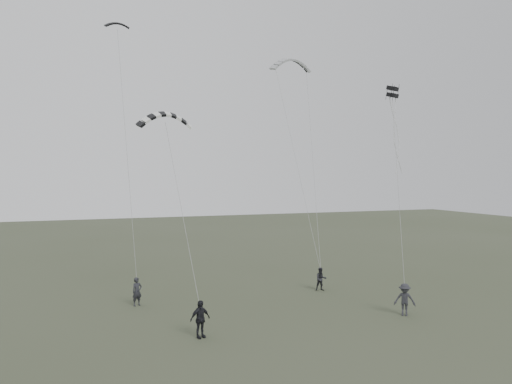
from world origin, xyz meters
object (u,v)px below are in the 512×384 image
object	(u,v)px
kite_dark_small	(117,23)
kite_pale_large	(291,60)
flyer_center	(200,319)
kite_striped	(165,114)
flyer_left	(137,292)
kite_box	(393,92)
flyer_right	(321,279)
flyer_far	(405,300)

from	to	relation	value
kite_dark_small	kite_pale_large	size ratio (longest dim) A/B	0.45
flyer_center	kite_striped	xyz separation A→B (m)	(-0.62, 5.78, 10.72)
flyer_left	kite_box	size ratio (longest dim) A/B	2.50
flyer_center	flyer_right	bearing A→B (deg)	16.50
kite_dark_small	kite_striped	world-z (taller)	kite_dark_small
kite_striped	flyer_center	bearing A→B (deg)	-84.70
flyer_left	flyer_right	world-z (taller)	flyer_left
flyer_left	kite_pale_large	bearing A→B (deg)	9.11
flyer_right	flyer_center	xyz separation A→B (m)	(-10.35, -6.87, 0.13)
flyer_right	kite_pale_large	world-z (taller)	kite_pale_large
kite_dark_small	kite_pale_large	world-z (taller)	kite_pale_large
flyer_far	kite_dark_small	size ratio (longest dim) A/B	1.12
kite_dark_small	kite_box	xyz separation A→B (m)	(16.75, -8.25, -5.02)
flyer_far	kite_striped	xyz separation A→B (m)	(-12.54, 6.10, 10.73)
flyer_center	kite_dark_small	size ratio (longest dim) A/B	1.14
flyer_left	kite_pale_large	xyz separation A→B (m)	(14.29, 8.60, 17.16)
kite_pale_large	flyer_right	bearing A→B (deg)	-101.94
flyer_right	kite_box	world-z (taller)	kite_box
flyer_left	kite_dark_small	world-z (taller)	kite_dark_small
flyer_far	kite_pale_large	xyz separation A→B (m)	(0.21, 16.18, 17.11)
flyer_left	kite_striped	size ratio (longest dim) A/B	0.55
flyer_center	kite_pale_large	world-z (taller)	kite_pale_large
flyer_right	flyer_far	distance (m)	7.36
kite_pale_large	kite_box	size ratio (longest dim) A/B	5.26
kite_pale_large	kite_striped	size ratio (longest dim) A/B	1.15
kite_dark_small	kite_box	bearing A→B (deg)	-27.26
kite_dark_small	kite_box	world-z (taller)	kite_dark_small
flyer_right	flyer_far	world-z (taller)	flyer_far
flyer_left	flyer_center	xyz separation A→B (m)	(2.16, -7.25, 0.06)
kite_dark_small	kite_striped	xyz separation A→B (m)	(2.12, -6.40, -6.88)
kite_pale_large	flyer_far	bearing A→B (deg)	-91.50
flyer_far	kite_striped	size ratio (longest dim) A/B	0.58
flyer_right	flyer_center	world-z (taller)	flyer_center
kite_pale_large	kite_striped	bearing A→B (deg)	-142.45
kite_striped	kite_box	distance (m)	14.87
flyer_right	kite_pale_large	bearing A→B (deg)	92.38
flyer_far	kite_striped	world-z (taller)	kite_striped
flyer_left	kite_pale_large	size ratio (longest dim) A/B	0.48
flyer_left	kite_striped	bearing A→B (deg)	-65.69
flyer_right	flyer_center	distance (m)	12.42
flyer_center	kite_box	world-z (taller)	kite_box
flyer_right	kite_pale_large	xyz separation A→B (m)	(1.78, 8.98, 17.23)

